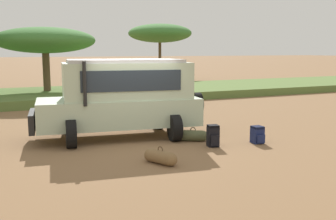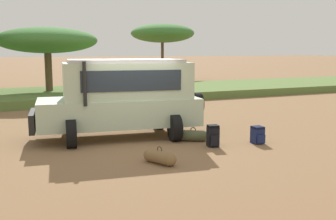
# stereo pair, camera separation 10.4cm
# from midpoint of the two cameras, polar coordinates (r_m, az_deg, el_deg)

# --- Properties ---
(ground_plane) EXTENTS (320.00, 320.00, 0.00)m
(ground_plane) POSITION_cam_midpoint_polar(r_m,az_deg,el_deg) (11.74, -4.62, -4.73)
(ground_plane) COLOR olive
(grass_bank) EXTENTS (120.00, 7.00, 0.44)m
(grass_bank) POSITION_cam_midpoint_polar(r_m,az_deg,el_deg) (22.75, -14.36, 2.10)
(grass_bank) COLOR #5B7538
(grass_bank) RESTS_ON ground_plane
(safari_vehicle) EXTENTS (5.46, 3.17, 2.44)m
(safari_vehicle) POSITION_cam_midpoint_polar(r_m,az_deg,el_deg) (12.30, -6.37, 1.98)
(safari_vehicle) COLOR #B2C6A8
(safari_vehicle) RESTS_ON ground_plane
(backpack_beside_front_wheel) EXTENTS (0.33, 0.43, 0.51)m
(backpack_beside_front_wheel) POSITION_cam_midpoint_polar(r_m,az_deg,el_deg) (11.87, 13.13, -3.56)
(backpack_beside_front_wheel) COLOR navy
(backpack_beside_front_wheel) RESTS_ON ground_plane
(backpack_cluster_center) EXTENTS (0.36, 0.41, 0.62)m
(backpack_cluster_center) POSITION_cam_midpoint_polar(r_m,az_deg,el_deg) (11.23, 6.82, -3.80)
(backpack_cluster_center) COLOR black
(backpack_cluster_center) RESTS_ON ground_plane
(duffel_bag_low_black_case) EXTENTS (0.83, 0.63, 0.43)m
(duffel_bag_low_black_case) POSITION_cam_midpoint_polar(r_m,az_deg,el_deg) (11.88, 3.91, -3.74)
(duffel_bag_low_black_case) COLOR #4C5133
(duffel_bag_low_black_case) RESTS_ON ground_plane
(duffel_bag_soft_canvas) EXTENTS (0.60, 0.91, 0.43)m
(duffel_bag_soft_canvas) POSITION_cam_midpoint_polar(r_m,az_deg,el_deg) (9.54, -0.92, -6.83)
(duffel_bag_soft_canvas) COLOR brown
(duffel_bag_soft_canvas) RESTS_ON ground_plane
(acacia_tree_right_mid) EXTENTS (5.60, 4.85, 4.00)m
(acacia_tree_right_mid) POSITION_cam_midpoint_polar(r_m,az_deg,el_deg) (23.32, -17.00, 9.61)
(acacia_tree_right_mid) COLOR brown
(acacia_tree_right_mid) RESTS_ON ground_plane
(acacia_tree_far_right) EXTENTS (5.60, 6.06, 5.05)m
(acacia_tree_far_right) POSITION_cam_midpoint_polar(r_m,az_deg,el_deg) (35.77, -0.74, 11.06)
(acacia_tree_far_right) COLOR brown
(acacia_tree_far_right) RESTS_ON ground_plane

